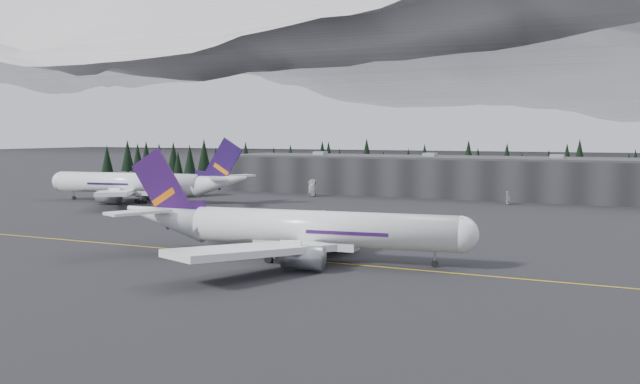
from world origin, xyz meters
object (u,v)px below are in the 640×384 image
at_px(terminal, 460,176).
at_px(gse_vehicle_a, 313,194).
at_px(jet_main, 291,228).
at_px(gse_vehicle_b, 508,202).
at_px(jet_parked, 145,184).

bearing_deg(terminal, gse_vehicle_a, -150.99).
distance_m(jet_main, gse_vehicle_a, 113.66).
xyz_separation_m(terminal, gse_vehicle_b, (19.98, -23.20, -5.64)).
relative_size(jet_parked, gse_vehicle_b, 16.65).
height_order(terminal, gse_vehicle_a, terminal).
relative_size(jet_main, gse_vehicle_b, 15.56).
relative_size(jet_parked, gse_vehicle_a, 11.79).
distance_m(jet_main, jet_parked, 105.88).
bearing_deg(gse_vehicle_a, jet_main, -57.78).
xyz_separation_m(jet_parked, gse_vehicle_a, (36.28, 37.91, -4.59)).
relative_size(gse_vehicle_a, gse_vehicle_b, 1.41).
bearing_deg(terminal, jet_parked, -141.95).
distance_m(jet_parked, gse_vehicle_a, 52.68).
xyz_separation_m(jet_parked, gse_vehicle_b, (97.93, 37.82, -4.69)).
bearing_deg(jet_parked, gse_vehicle_b, -166.91).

